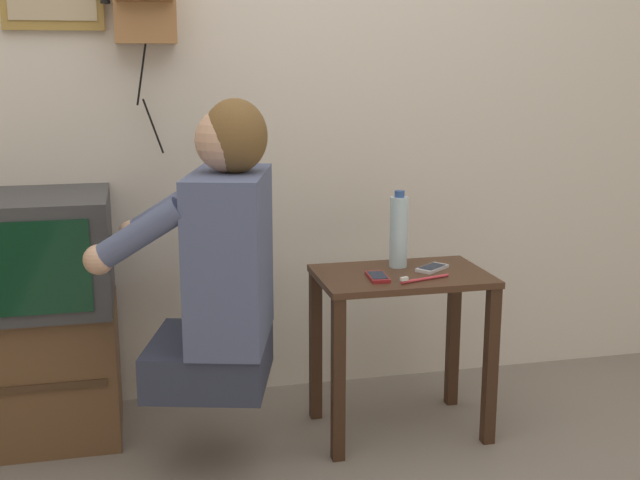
# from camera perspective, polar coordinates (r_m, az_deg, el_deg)

# --- Properties ---
(wall_back) EXTENTS (6.80, 0.05, 2.55)m
(wall_back) POSITION_cam_1_polar(r_m,az_deg,el_deg) (2.99, -6.98, 12.71)
(wall_back) COLOR beige
(wall_back) RESTS_ON ground_plane
(side_table) EXTENTS (0.57, 0.37, 0.57)m
(side_table) POSITION_cam_1_polar(r_m,az_deg,el_deg) (2.75, 5.79, -5.01)
(side_table) COLOR #422819
(side_table) RESTS_ON ground_plane
(person) EXTENTS (0.59, 0.54, 0.88)m
(person) POSITION_cam_1_polar(r_m,az_deg,el_deg) (2.46, -7.05, -1.39)
(person) COLOR #2D3347
(person) RESTS_ON ground_plane
(tv_stand) EXTENTS (0.63, 0.41, 0.47)m
(tv_stand) POSITION_cam_1_polar(r_m,az_deg,el_deg) (2.93, -20.37, -8.85)
(tv_stand) COLOR brown
(tv_stand) RESTS_ON ground_plane
(television) EXTENTS (0.60, 0.50, 0.37)m
(television) POSITION_cam_1_polar(r_m,az_deg,el_deg) (2.82, -20.68, -0.75)
(television) COLOR #38383A
(television) RESTS_ON tv_stand
(cell_phone_held) EXTENTS (0.07, 0.13, 0.01)m
(cell_phone_held) POSITION_cam_1_polar(r_m,az_deg,el_deg) (2.64, 4.11, -2.62)
(cell_phone_held) COLOR maroon
(cell_phone_held) RESTS_ON side_table
(cell_phone_spare) EXTENTS (0.13, 0.12, 0.01)m
(cell_phone_spare) POSITION_cam_1_polar(r_m,az_deg,el_deg) (2.77, 7.98, -1.98)
(cell_phone_spare) COLOR silver
(cell_phone_spare) RESTS_ON side_table
(water_bottle) EXTENTS (0.06, 0.06, 0.27)m
(water_bottle) POSITION_cam_1_polar(r_m,az_deg,el_deg) (2.76, 5.62, 0.63)
(water_bottle) COLOR silver
(water_bottle) RESTS_ON side_table
(toothbrush) EXTENTS (0.18, 0.07, 0.02)m
(toothbrush) POSITION_cam_1_polar(r_m,az_deg,el_deg) (2.62, 7.23, -2.75)
(toothbrush) COLOR #D83F4C
(toothbrush) RESTS_ON side_table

